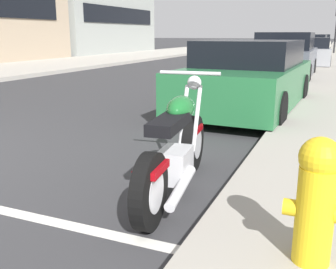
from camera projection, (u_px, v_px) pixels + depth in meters
The scene contains 9 objects.
sidewalk_far_curb at pixel (46, 66), 17.63m from camera, with size 120.00×5.00×0.14m, color #ADA89E.
parking_stall_stripe at pixel (102, 233), 2.95m from camera, with size 0.12×2.20×0.01m, color silver.
parked_motorcycle at pixel (176, 150), 3.60m from camera, with size 2.01×0.62×1.10m.
parked_car_far_down_curb at pixel (248, 77), 7.50m from camera, with size 4.28×2.02×1.34m.
parked_car_at_intersection at pixel (285, 57), 12.72m from camera, with size 4.24×1.81×1.51m.
parked_car_near_corner at pixel (308, 53), 17.75m from camera, with size 4.10×2.04×1.30m.
parked_car_second_in_row at pixel (310, 48), 22.52m from camera, with size 4.71×1.87×1.41m.
parked_car_across_street at pixel (317, 45), 28.16m from camera, with size 4.29×1.89×1.42m.
fire_hydrant at pixel (316, 198), 2.24m from camera, with size 0.24×0.36×0.77m.
Camera 1 is at (-2.26, -5.23, 1.46)m, focal length 41.75 mm.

